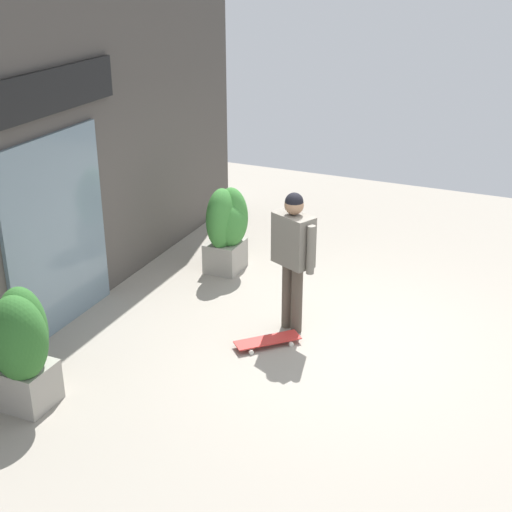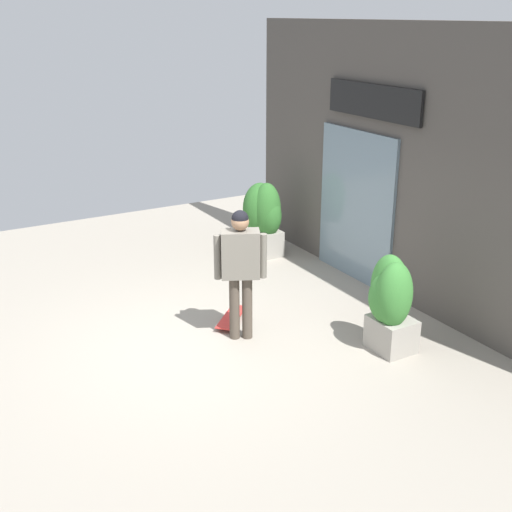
{
  "view_description": "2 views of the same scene",
  "coord_description": "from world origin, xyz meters",
  "px_view_note": "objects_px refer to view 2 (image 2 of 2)",
  "views": [
    {
      "loc": [
        -7.02,
        -2.27,
        4.24
      ],
      "look_at": [
        -0.17,
        0.74,
        0.97
      ],
      "focal_mm": 51.28,
      "sensor_mm": 36.0,
      "label": 1
    },
    {
      "loc": [
        6.65,
        -3.19,
        3.9
      ],
      "look_at": [
        -0.17,
        0.74,
        0.97
      ],
      "focal_mm": 46.14,
      "sensor_mm": 36.0,
      "label": 2
    }
  ],
  "objects_px": {
    "planter_box_left": "(264,215)",
    "skateboard": "(231,317)",
    "planter_box_right": "(391,300)",
    "skateboarder": "(240,261)"
  },
  "relations": [
    {
      "from": "skateboard",
      "to": "planter_box_left",
      "type": "xyz_separation_m",
      "value": [
        -2.0,
        1.69,
        0.65
      ]
    },
    {
      "from": "planter_box_right",
      "to": "planter_box_left",
      "type": "bearing_deg",
      "value": 173.91
    },
    {
      "from": "skateboard",
      "to": "planter_box_left",
      "type": "relative_size",
      "value": 0.54
    },
    {
      "from": "skateboard",
      "to": "planter_box_left",
      "type": "height_order",
      "value": "planter_box_left"
    },
    {
      "from": "skateboard",
      "to": "planter_box_right",
      "type": "bearing_deg",
      "value": -96.39
    },
    {
      "from": "planter_box_left",
      "to": "skateboard",
      "type": "bearing_deg",
      "value": -40.15
    },
    {
      "from": "skateboarder",
      "to": "planter_box_left",
      "type": "height_order",
      "value": "skateboarder"
    },
    {
      "from": "skateboard",
      "to": "planter_box_left",
      "type": "bearing_deg",
      "value": 5.14
    },
    {
      "from": "planter_box_left",
      "to": "skateboarder",
      "type": "bearing_deg",
      "value": -36.03
    },
    {
      "from": "skateboarder",
      "to": "planter_box_left",
      "type": "relative_size",
      "value": 1.33
    }
  ]
}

